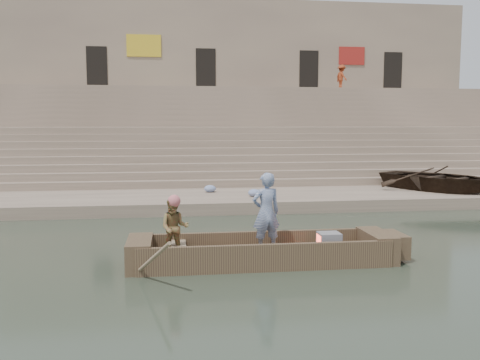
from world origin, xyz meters
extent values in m
plane|color=#2C3628|center=(0.00, 0.00, 0.00)|extent=(120.00, 120.00, 0.00)
cube|color=gray|center=(0.00, 8.00, 0.20)|extent=(32.00, 4.00, 0.40)
cube|color=gray|center=(0.00, 15.50, 1.40)|extent=(32.00, 3.00, 2.80)
cube|color=gray|center=(0.00, 22.50, 2.60)|extent=(32.00, 3.00, 5.20)
cube|color=gray|center=(0.00, 10.25, 0.35)|extent=(32.00, 0.50, 0.70)
cube|color=gray|center=(0.00, 10.75, 0.50)|extent=(32.00, 0.50, 1.00)
cube|color=gray|center=(0.00, 11.25, 0.65)|extent=(32.00, 0.50, 1.30)
cube|color=gray|center=(0.00, 11.75, 0.80)|extent=(32.00, 0.50, 1.60)
cube|color=gray|center=(0.00, 12.25, 0.95)|extent=(32.00, 0.50, 1.90)
cube|color=gray|center=(0.00, 12.75, 1.10)|extent=(32.00, 0.50, 2.20)
cube|color=gray|center=(0.00, 13.25, 1.25)|extent=(32.00, 0.50, 2.50)
cube|color=gray|center=(0.00, 13.75, 1.40)|extent=(32.00, 0.50, 2.80)
cube|color=gray|center=(0.00, 17.25, 1.55)|extent=(32.00, 0.50, 3.10)
cube|color=gray|center=(0.00, 17.75, 1.70)|extent=(32.00, 0.50, 3.40)
cube|color=gray|center=(0.00, 18.25, 1.85)|extent=(32.00, 0.50, 3.70)
cube|color=gray|center=(0.00, 18.75, 2.00)|extent=(32.00, 0.50, 4.00)
cube|color=gray|center=(0.00, 19.25, 2.15)|extent=(32.00, 0.50, 4.30)
cube|color=gray|center=(0.00, 19.75, 2.30)|extent=(32.00, 0.50, 4.60)
cube|color=gray|center=(0.00, 20.25, 2.45)|extent=(32.00, 0.50, 4.90)
cube|color=gray|center=(0.00, 20.75, 2.60)|extent=(32.00, 0.50, 5.20)
cube|color=gray|center=(0.00, 26.50, 5.60)|extent=(32.00, 5.00, 11.20)
cube|color=black|center=(-9.00, 24.05, 6.60)|extent=(1.30, 0.18, 2.60)
cube|color=black|center=(-2.00, 24.05, 6.60)|extent=(1.30, 0.18, 2.60)
cube|color=black|center=(5.00, 24.05, 6.60)|extent=(1.30, 0.18, 2.60)
cube|color=black|center=(11.00, 24.05, 6.60)|extent=(1.30, 0.18, 2.60)
cube|color=gold|center=(-6.00, 23.98, 8.00)|extent=(2.20, 0.10, 1.40)
cube|color=maroon|center=(8.00, 23.98, 7.60)|extent=(1.80, 0.10, 1.20)
cube|color=brown|center=(-2.44, 0.26, 0.11)|extent=(5.00, 1.30, 0.22)
cube|color=brown|center=(-2.44, -0.36, 0.28)|extent=(5.20, 0.12, 0.56)
cube|color=brown|center=(-2.44, 0.88, 0.28)|extent=(5.20, 0.12, 0.56)
cube|color=brown|center=(-4.99, 0.26, 0.30)|extent=(0.50, 1.30, 0.60)
cube|color=brown|center=(0.11, 0.26, 0.30)|extent=(0.50, 1.30, 0.60)
cube|color=brown|center=(0.51, 0.26, 0.32)|extent=(0.35, 0.90, 0.50)
cube|color=#937A5B|center=(-4.19, 0.26, 0.40)|extent=(0.30, 1.20, 0.08)
cylinder|color=#937A5B|center=(-4.84, -0.64, 0.30)|extent=(1.03, 2.10, 1.36)
sphere|color=#D0676B|center=(-4.28, 0.19, 1.39)|extent=(0.26, 0.26, 0.26)
imported|color=navy|center=(-2.33, 0.39, 1.07)|extent=(0.69, 0.52, 1.71)
imported|color=#2A7F36|center=(-4.28, 0.19, 0.83)|extent=(0.63, 0.51, 1.23)
cube|color=gray|center=(-0.98, 0.26, 0.42)|extent=(0.46, 0.42, 0.40)
cube|color=#E5593F|center=(-1.19, 0.26, 0.42)|extent=(0.04, 0.34, 0.32)
imported|color=#2D2116|center=(5.85, 8.09, 0.87)|extent=(5.20, 5.54, 0.93)
imported|color=maroon|center=(6.62, 21.94, 5.97)|extent=(0.80, 1.11, 1.55)
ellipsoid|color=#3F5999|center=(-1.44, 7.42, 0.53)|extent=(0.44, 0.44, 0.26)
ellipsoid|color=#3F5999|center=(-2.90, 8.78, 0.53)|extent=(0.44, 0.44, 0.26)
camera|label=1|loc=(-4.31, -10.10, 2.94)|focal=37.99mm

